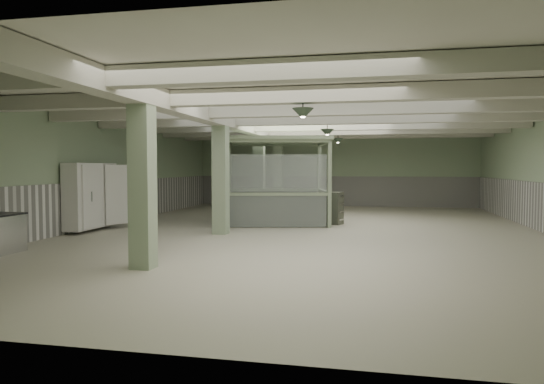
# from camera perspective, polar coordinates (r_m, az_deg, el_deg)

# --- Properties ---
(floor) EXTENTS (20.00, 20.00, 0.00)m
(floor) POSITION_cam_1_polar(r_m,az_deg,el_deg) (14.95, 4.36, -4.66)
(floor) COLOR beige
(floor) RESTS_ON ground
(ceiling) EXTENTS (14.00, 20.00, 0.02)m
(ceiling) POSITION_cam_1_polar(r_m,az_deg,el_deg) (14.91, 4.41, 9.19)
(ceiling) COLOR white
(ceiling) RESTS_ON wall_back
(wall_back) EXTENTS (14.00, 0.02, 3.60)m
(wall_back) POSITION_cam_1_polar(r_m,az_deg,el_deg) (24.77, 7.28, 2.54)
(wall_back) COLOR #9EB490
(wall_back) RESTS_ON floor
(wall_front) EXTENTS (14.00, 0.02, 3.60)m
(wall_front) POSITION_cam_1_polar(r_m,az_deg,el_deg) (5.06, -9.93, 0.80)
(wall_front) COLOR #9EB490
(wall_front) RESTS_ON floor
(wall_left) EXTENTS (0.02, 20.00, 3.60)m
(wall_left) POSITION_cam_1_polar(r_m,az_deg,el_deg) (17.16, -19.50, 2.19)
(wall_left) COLOR #9EB490
(wall_left) RESTS_ON floor
(wainscot_left) EXTENTS (0.05, 19.90, 1.50)m
(wainscot_left) POSITION_cam_1_polar(r_m,az_deg,el_deg) (17.19, -19.37, -1.31)
(wainscot_left) COLOR white
(wainscot_left) RESTS_ON floor
(wainscot_back) EXTENTS (13.90, 0.05, 1.50)m
(wainscot_back) POSITION_cam_1_polar(r_m,az_deg,el_deg) (24.78, 7.26, 0.11)
(wainscot_back) COLOR white
(wainscot_back) RESTS_ON floor
(girder) EXTENTS (0.45, 19.90, 0.40)m
(girder) POSITION_cam_1_polar(r_m,az_deg,el_deg) (15.40, -4.96, 8.17)
(girder) COLOR beige
(girder) RESTS_ON ceiling
(beam_a) EXTENTS (13.90, 0.35, 0.32)m
(beam_a) POSITION_cam_1_polar(r_m,az_deg,el_deg) (7.57, -2.89, 13.88)
(beam_a) COLOR beige
(beam_a) RESTS_ON ceiling
(beam_b) EXTENTS (13.90, 0.35, 0.32)m
(beam_b) POSITION_cam_1_polar(r_m,az_deg,el_deg) (9.98, 0.76, 11.23)
(beam_b) COLOR beige
(beam_b) RESTS_ON ceiling
(beam_c) EXTENTS (13.90, 0.35, 0.32)m
(beam_c) POSITION_cam_1_polar(r_m,az_deg,el_deg) (12.43, 2.95, 9.60)
(beam_c) COLOR beige
(beam_c) RESTS_ON ceiling
(beam_d) EXTENTS (13.90, 0.35, 0.32)m
(beam_d) POSITION_cam_1_polar(r_m,az_deg,el_deg) (14.89, 4.41, 8.50)
(beam_d) COLOR beige
(beam_d) RESTS_ON ceiling
(beam_e) EXTENTS (13.90, 0.35, 0.32)m
(beam_e) POSITION_cam_1_polar(r_m,az_deg,el_deg) (17.36, 5.45, 7.71)
(beam_e) COLOR beige
(beam_e) RESTS_ON ceiling
(beam_f) EXTENTS (13.90, 0.35, 0.32)m
(beam_f) POSITION_cam_1_polar(r_m,az_deg,el_deg) (19.84, 6.23, 7.11)
(beam_f) COLOR beige
(beam_f) RESTS_ON ceiling
(beam_g) EXTENTS (13.90, 0.35, 0.32)m
(beam_g) POSITION_cam_1_polar(r_m,az_deg,el_deg) (22.33, 6.83, 6.65)
(beam_g) COLOR beige
(beam_g) RESTS_ON ceiling
(column_a) EXTENTS (0.42, 0.42, 3.60)m
(column_a) POSITION_cam_1_polar(r_m,az_deg,el_deg) (9.73, -15.01, 1.78)
(column_a) COLOR #97AD8B
(column_a) RESTS_ON floor
(column_b) EXTENTS (0.42, 0.42, 3.60)m
(column_b) POSITION_cam_1_polar(r_m,az_deg,el_deg) (14.38, -6.06, 2.22)
(column_b) COLOR #97AD8B
(column_b) RESTS_ON floor
(column_c) EXTENTS (0.42, 0.42, 3.60)m
(column_c) POSITION_cam_1_polar(r_m,az_deg,el_deg) (19.20, -1.54, 2.43)
(column_c) COLOR #97AD8B
(column_c) RESTS_ON floor
(column_d) EXTENTS (0.42, 0.42, 3.60)m
(column_d) POSITION_cam_1_polar(r_m,az_deg,el_deg) (23.12, 0.71, 2.53)
(column_d) COLOR #97AD8B
(column_d) RESTS_ON floor
(pendant_front) EXTENTS (0.44, 0.44, 0.22)m
(pendant_front) POSITION_cam_1_polar(r_m,az_deg,el_deg) (9.85, 3.65, 9.17)
(pendant_front) COLOR #324333
(pendant_front) RESTS_ON ceiling
(pendant_mid) EXTENTS (0.44, 0.44, 0.22)m
(pendant_mid) POSITION_cam_1_polar(r_m,az_deg,el_deg) (15.30, 6.51, 6.95)
(pendant_mid) COLOR #324333
(pendant_mid) RESTS_ON ceiling
(pendant_back) EXTENTS (0.44, 0.44, 0.22)m
(pendant_back) POSITION_cam_1_polar(r_m,az_deg,el_deg) (20.28, 7.77, 5.97)
(pendant_back) COLOR #324333
(pendant_back) RESTS_ON ceiling
(walkin_cooler) EXTENTS (0.96, 2.18, 2.00)m
(walkin_cooler) POSITION_cam_1_polar(r_m,az_deg,el_deg) (16.00, -20.46, -0.73)
(walkin_cooler) COLOR white
(walkin_cooler) RESTS_ON floor
(guard_booth) EXTENTS (4.28, 3.85, 2.99)m
(guard_booth) POSITION_cam_1_polar(r_m,az_deg,el_deg) (17.09, 0.41, 2.95)
(guard_booth) COLOR #96A987
(guard_booth) RESTS_ON floor
(filing_cabinet) EXTENTS (0.51, 0.60, 1.12)m
(filing_cabinet) POSITION_cam_1_polar(r_m,az_deg,el_deg) (16.83, 7.57, -1.91)
(filing_cabinet) COLOR #4F5345
(filing_cabinet) RESTS_ON floor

